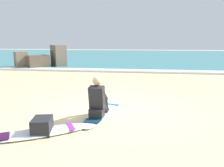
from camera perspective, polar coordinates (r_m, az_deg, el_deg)
name	(u,v)px	position (r m, az deg, el deg)	size (l,w,h in m)	color
ground_plane	(109,110)	(5.94, -0.75, -6.80)	(80.00, 80.00, 0.00)	beige
sea	(136,56)	(26.74, 6.39, 7.22)	(80.00, 28.00, 0.10)	teal
breaking_foam	(128,71)	(13.11, 4.31, 3.30)	(80.00, 0.90, 0.11)	white
surfboard_main	(103,112)	(5.62, -2.25, -7.49)	(0.87, 2.33, 0.08)	silver
surfer_seated	(98,101)	(5.19, -3.67, -4.46)	(0.40, 0.72, 0.95)	#232326
surfboard_spare_near	(41,132)	(4.68, -18.04, -11.95)	(2.09, 1.56, 0.08)	silver
rock_outcrop_distant	(47,59)	(15.90, -16.58, 6.23)	(3.49, 2.74, 1.52)	brown
beach_bag	(42,126)	(4.65, -17.68, -10.44)	(0.36, 0.48, 0.32)	#232328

